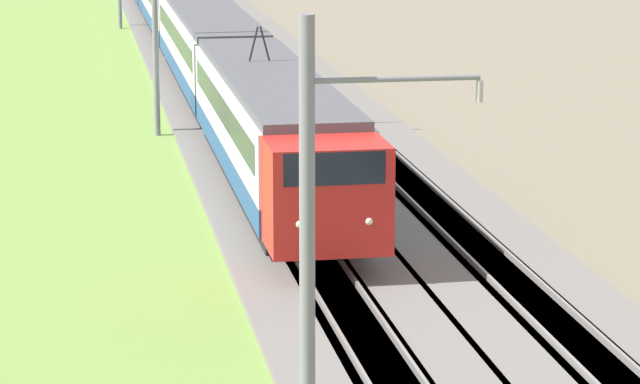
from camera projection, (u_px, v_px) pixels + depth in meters
ballast_main at (212, 98)px, 63.26m from camera, size 240.00×4.40×0.30m
ballast_adjacent at (312, 95)px, 63.95m from camera, size 240.00×4.40×0.30m
track_main at (212, 97)px, 63.26m from camera, size 240.00×1.57×0.45m
track_adjacent at (312, 95)px, 63.94m from camera, size 240.00×1.57×0.45m
grass_verge at (64, 104)px, 62.29m from camera, size 240.00×11.97×0.12m
passenger_train at (189, 19)px, 73.20m from camera, size 79.61×2.98×4.91m
catenary_mast_near at (312, 296)px, 20.99m from camera, size 0.22×2.56×8.09m
catenary_mast_mid at (157, 18)px, 54.13m from camera, size 0.22×2.56×8.49m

